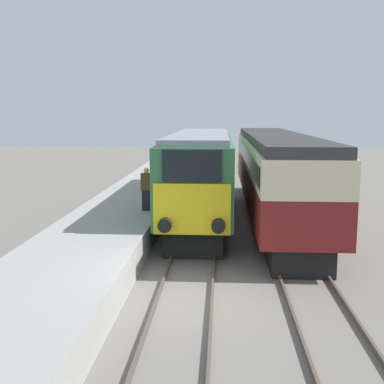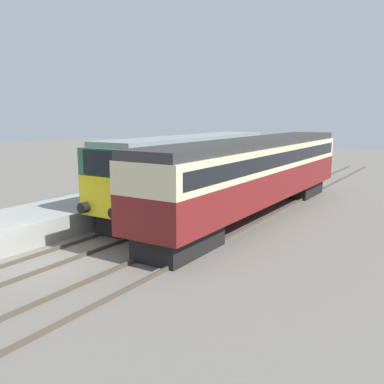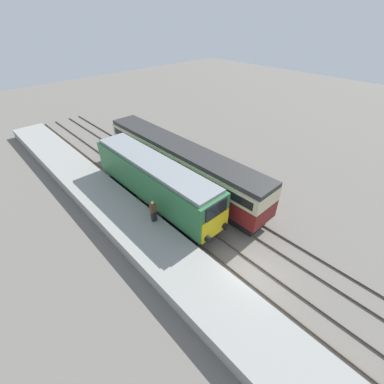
{
  "view_description": "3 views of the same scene",
  "coord_description": "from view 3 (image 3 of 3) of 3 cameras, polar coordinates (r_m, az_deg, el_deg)",
  "views": [
    {
      "loc": [
        0.92,
        -11.82,
        4.85
      ],
      "look_at": [
        0.0,
        3.27,
        2.39
      ],
      "focal_mm": 45.0,
      "sensor_mm": 36.0,
      "label": 1
    },
    {
      "loc": [
        12.03,
        -9.03,
        5.09
      ],
      "look_at": [
        1.7,
        7.27,
        1.6
      ],
      "focal_mm": 40.0,
      "sensor_mm": 36.0,
      "label": 2
    },
    {
      "loc": [
        -9.53,
        -4.7,
        13.43
      ],
      "look_at": [
        1.7,
        7.27,
        1.6
      ],
      "focal_mm": 24.0,
      "sensor_mm": 36.0,
      "label": 3
    }
  ],
  "objects": [
    {
      "name": "passenger_carriage",
      "position": [
        22.92,
        -2.73,
        6.95
      ],
      "size": [
        2.75,
        18.24,
        3.94
      ],
      "color": "black",
      "rests_on": "ground_plane"
    },
    {
      "name": "rails_far_track",
      "position": [
        20.97,
        7.68,
        -4.19
      ],
      "size": [
        1.5,
        60.0,
        0.14
      ],
      "color": "#4C4238",
      "rests_on": "ground_plane"
    },
    {
      "name": "ground_plane",
      "position": [
        17.13,
        13.21,
        -17.25
      ],
      "size": [
        120.0,
        120.0,
        0.0
      ],
      "primitive_type": "plane",
      "color": "slate"
    },
    {
      "name": "person_on_platform",
      "position": [
        18.2,
        -8.56,
        -4.24
      ],
      "size": [
        0.44,
        0.26,
        1.74
      ],
      "color": "black",
      "rests_on": "platform_left"
    },
    {
      "name": "platform_left",
      "position": [
        19.17,
        -12.6,
        -7.77
      ],
      "size": [
        3.5,
        50.0,
        0.97
      ],
      "color": "gray",
      "rests_on": "ground_plane"
    },
    {
      "name": "locomotive",
      "position": [
        20.65,
        -8.24,
        2.48
      ],
      "size": [
        2.7,
        13.53,
        4.01
      ],
      "color": "black",
      "rests_on": "ground_plane"
    },
    {
      "name": "rails_near_track",
      "position": [
        19.06,
        0.96,
        -8.72
      ],
      "size": [
        1.51,
        60.0,
        0.14
      ],
      "color": "#4C4238",
      "rests_on": "ground_plane"
    }
  ]
}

